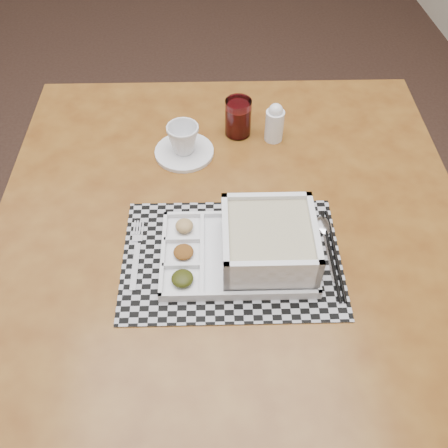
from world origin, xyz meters
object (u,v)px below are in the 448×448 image
Objects in this scene: dining_table at (231,238)px; creamer_bottle at (275,123)px; serving_tray at (260,246)px; cup at (183,139)px; juice_glass at (238,119)px.

creamer_bottle is (0.14, 0.26, 0.13)m from dining_table.
serving_tray is 0.40m from creamer_bottle.
serving_tray is 0.38m from cup.
creamer_bottle is (0.09, 0.39, 0.01)m from serving_tray.
serving_tray reaches higher than juice_glass.
dining_table is 11.43× the size of juice_glass.
cup is 0.16m from juice_glass.
juice_glass is (0.05, 0.29, 0.13)m from dining_table.
dining_table is 3.42× the size of serving_tray.
juice_glass is at bearing 160.18° from creamer_bottle.
creamer_bottle is (0.23, 0.04, 0.00)m from cup.
cup is at bearing -171.21° from creamer_bottle.
cup is (-0.14, 0.35, 0.01)m from serving_tray.
juice_glass is at bearing 80.39° from dining_table.
creamer_bottle reaches higher than dining_table.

